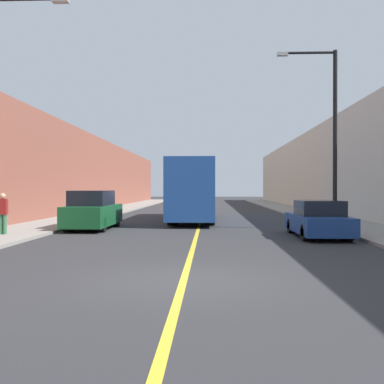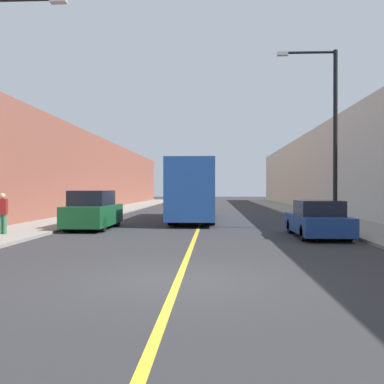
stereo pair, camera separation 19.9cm
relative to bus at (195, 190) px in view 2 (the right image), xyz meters
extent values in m
plane|color=#2D2D30|center=(0.44, -17.94, -1.87)|extent=(200.00, 200.00, 0.00)
cube|color=gray|center=(-7.35, 12.06, -1.81)|extent=(3.29, 72.00, 0.12)
cube|color=gray|center=(8.23, 12.06, -1.81)|extent=(3.29, 72.00, 0.12)
cube|color=brown|center=(-11.00, 12.06, 1.42)|extent=(4.00, 72.00, 6.57)
cube|color=beige|center=(11.87, 12.06, 1.72)|extent=(4.00, 72.00, 7.19)
cube|color=gold|center=(0.44, 12.06, -1.87)|extent=(0.16, 72.00, 0.01)
cube|color=#1E4793|center=(0.00, 0.01, 0.03)|extent=(2.49, 11.97, 3.19)
cube|color=black|center=(0.00, -5.95, 0.59)|extent=(2.12, 0.04, 1.44)
cylinder|color=black|center=(-0.97, -3.70, -1.36)|extent=(0.55, 1.02, 1.02)
cylinder|color=black|center=(0.97, -3.70, -1.36)|extent=(0.55, 1.02, 1.02)
cylinder|color=black|center=(-0.97, 3.72, -1.36)|extent=(0.55, 1.02, 1.02)
cylinder|color=black|center=(0.97, 3.72, -1.36)|extent=(0.55, 1.02, 1.02)
cube|color=#145128|center=(-4.58, -6.16, -1.20)|extent=(1.86, 4.81, 0.94)
cube|color=black|center=(-4.58, -6.40, -0.37)|extent=(1.63, 2.64, 0.71)
cube|color=black|center=(-4.58, -8.53, -1.03)|extent=(1.58, 0.04, 0.42)
cylinder|color=black|center=(-5.31, -7.65, -1.53)|extent=(0.41, 0.68, 0.68)
cylinder|color=black|center=(-3.86, -7.65, -1.53)|extent=(0.41, 0.68, 0.68)
cylinder|color=black|center=(-5.31, -4.67, -1.53)|extent=(0.41, 0.68, 0.68)
cylinder|color=black|center=(-3.86, -4.67, -1.53)|extent=(0.41, 0.68, 0.68)
cube|color=navy|center=(5.32, -9.19, -1.34)|extent=(1.84, 4.70, 0.70)
cube|color=black|center=(5.32, -9.43, -0.69)|extent=(1.62, 2.12, 0.59)
cube|color=black|center=(5.32, -11.51, -1.22)|extent=(1.57, 0.04, 0.31)
cylinder|color=black|center=(4.60, -10.65, -1.56)|extent=(0.41, 0.62, 0.62)
cylinder|color=black|center=(6.04, -10.65, -1.56)|extent=(0.41, 0.62, 0.62)
cylinder|color=black|center=(4.60, -7.73, -1.56)|extent=(0.41, 0.62, 0.62)
cylinder|color=black|center=(6.04, -7.73, -1.56)|extent=(0.41, 0.62, 0.62)
cylinder|color=black|center=(-4.77, -13.92, 5.84)|extent=(2.47, 0.12, 0.12)
cube|color=#999993|center=(-3.54, -13.92, 5.79)|extent=(0.50, 0.24, 0.16)
cylinder|color=black|center=(6.88, -6.01, 2.41)|extent=(0.20, 0.20, 8.32)
cylinder|color=black|center=(5.65, -6.01, 6.47)|extent=(2.47, 0.12, 0.12)
cube|color=#999993|center=(4.41, -6.01, 6.42)|extent=(0.50, 0.24, 0.16)
cylinder|color=#336B47|center=(-7.34, -9.85, -1.36)|extent=(0.16, 0.16, 0.79)
cylinder|color=#336B47|center=(-7.18, -9.85, -1.36)|extent=(0.16, 0.16, 0.79)
cube|color=maroon|center=(-7.26, -9.85, -0.65)|extent=(0.36, 0.20, 0.62)
sphere|color=tan|center=(-7.26, -9.85, -0.23)|extent=(0.23, 0.23, 0.23)
camera|label=1|loc=(0.99, -27.38, 0.06)|focal=42.00mm
camera|label=2|loc=(1.19, -27.37, 0.06)|focal=42.00mm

